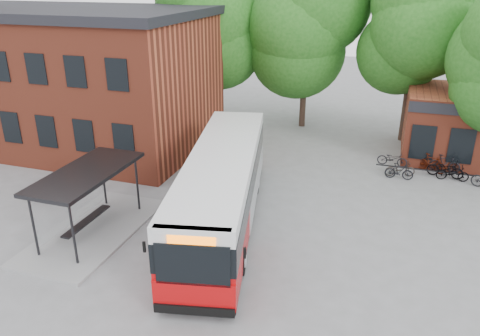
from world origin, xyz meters
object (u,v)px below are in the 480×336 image
(bicycle_0, at_px, (392,159))
(bicycle_5, at_px, (445,163))
(bicycle_2, at_px, (400,169))
(bicycle_4, at_px, (445,169))
(bus_shelter, at_px, (90,202))
(bicycle_6, at_px, (453,173))
(bicycle_3, at_px, (431,163))
(city_bus, at_px, (223,189))
(bicycle_1, at_px, (399,171))

(bicycle_0, distance_m, bicycle_5, 2.81)
(bicycle_2, relative_size, bicycle_4, 0.86)
(bicycle_2, bearing_deg, bicycle_5, -74.67)
(bus_shelter, bearing_deg, bicycle_6, 35.44)
(bicycle_2, distance_m, bicycle_3, 2.04)
(bicycle_4, bearing_deg, bicycle_2, 115.80)
(bicycle_2, height_order, bicycle_6, bicycle_6)
(bicycle_2, distance_m, bicycle_4, 2.43)
(city_bus, bearing_deg, bicycle_2, 34.83)
(bicycle_5, bearing_deg, bicycle_3, 109.67)
(city_bus, distance_m, bicycle_6, 13.13)
(city_bus, bearing_deg, bus_shelter, -165.19)
(city_bus, distance_m, bicycle_2, 10.98)
(bus_shelter, distance_m, bicycle_1, 16.04)
(bicycle_1, xyz_separation_m, bicycle_6, (2.74, 0.70, -0.02))
(bus_shelter, height_order, bicycle_2, bus_shelter)
(bicycle_0, bearing_deg, bus_shelter, 141.34)
(bicycle_0, bearing_deg, bicycle_2, -156.29)
(bicycle_1, relative_size, bicycle_2, 0.92)
(bus_shelter, distance_m, bicycle_5, 19.09)
(bicycle_1, distance_m, bicycle_2, 0.44)
(bicycle_2, bearing_deg, city_bus, 121.09)
(bus_shelter, height_order, bicycle_3, bus_shelter)
(bicycle_2, bearing_deg, bicycle_0, 1.31)
(city_bus, height_order, bicycle_0, city_bus)
(bicycle_6, bearing_deg, bus_shelter, 123.71)
(bicycle_0, xyz_separation_m, bicycle_2, (0.44, -1.42, -0.02))
(city_bus, height_order, bicycle_4, city_bus)
(bicycle_1, bearing_deg, bus_shelter, 129.38)
(bicycle_0, distance_m, bicycle_4, 2.90)
(city_bus, bearing_deg, bicycle_6, 26.94)
(bicycle_3, relative_size, bicycle_5, 1.02)
(bicycle_2, bearing_deg, bicycle_3, -69.61)
(bicycle_6, bearing_deg, bicycle_0, 67.98)
(bicycle_1, relative_size, bicycle_6, 0.91)
(bicycle_5, bearing_deg, bicycle_1, 129.97)
(bicycle_4, bearing_deg, city_bus, 141.98)
(city_bus, bearing_deg, bicycle_5, 31.66)
(city_bus, height_order, bicycle_1, city_bus)
(bicycle_0, xyz_separation_m, bicycle_6, (3.14, -1.16, -0.01))
(bicycle_3, bearing_deg, bicycle_0, 108.66)
(bus_shelter, xyz_separation_m, bicycle_4, (14.81, 11.17, -0.95))
(bus_shelter, distance_m, city_bus, 5.64)
(bicycle_4, bearing_deg, bicycle_0, 84.87)
(bus_shelter, xyz_separation_m, bicycle_6, (15.17, 10.79, -1.02))
(bicycle_1, height_order, bicycle_4, bicycle_4)
(city_bus, bearing_deg, bicycle_4, 29.18)
(bus_shelter, relative_size, bicycle_4, 3.68)
(bicycle_3, bearing_deg, bus_shelter, 154.31)
(city_bus, height_order, bicycle_3, city_bus)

